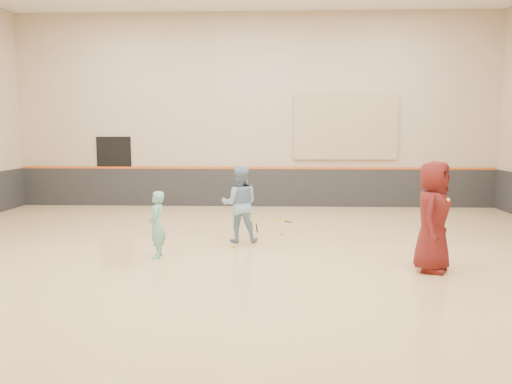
{
  "coord_description": "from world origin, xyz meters",
  "views": [
    {
      "loc": [
        0.64,
        -9.68,
        2.41
      ],
      "look_at": [
        0.24,
        0.4,
        1.15
      ],
      "focal_mm": 35.0,
      "sensor_mm": 36.0,
      "label": 1
    }
  ],
  "objects_px": {
    "girl": "(157,225)",
    "spare_racket": "(279,220)",
    "young_man": "(433,217)",
    "instructor": "(240,204)"
  },
  "relations": [
    {
      "from": "girl",
      "to": "spare_racket",
      "type": "xyz_separation_m",
      "value": [
        2.33,
        3.9,
        -0.61
      ]
    },
    {
      "from": "spare_racket",
      "to": "young_man",
      "type": "bearing_deg",
      "value": -60.81
    },
    {
      "from": "girl",
      "to": "spare_racket",
      "type": "relative_size",
      "value": 1.96
    },
    {
      "from": "girl",
      "to": "spare_racket",
      "type": "height_order",
      "value": "girl"
    },
    {
      "from": "young_man",
      "to": "instructor",
      "type": "bearing_deg",
      "value": 85.22
    },
    {
      "from": "girl",
      "to": "young_man",
      "type": "height_order",
      "value": "young_man"
    },
    {
      "from": "girl",
      "to": "young_man",
      "type": "xyz_separation_m",
      "value": [
        4.91,
        -0.72,
        0.31
      ]
    },
    {
      "from": "young_man",
      "to": "spare_racket",
      "type": "relative_size",
      "value": 2.92
    },
    {
      "from": "young_man",
      "to": "spare_racket",
      "type": "height_order",
      "value": "young_man"
    },
    {
      "from": "young_man",
      "to": "spare_racket",
      "type": "xyz_separation_m",
      "value": [
        -2.58,
        4.62,
        -0.92
      ]
    }
  ]
}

